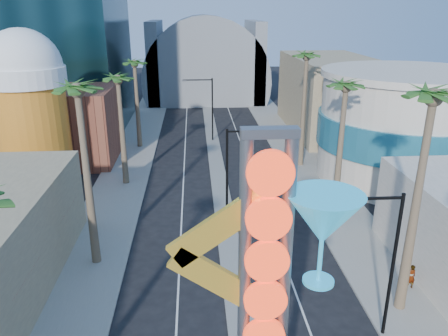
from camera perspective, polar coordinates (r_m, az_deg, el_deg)
The scene contains 21 objects.
sidewalk_west at distance 47.98m, azimuth -12.40°, elevation 0.27°, with size 5.00×100.00×0.15m, color gray.
sidewalk_east at distance 48.88m, azimuth 10.20°, elevation 0.80°, with size 5.00×100.00×0.15m, color gray.
median at distance 50.32m, azimuth -1.18°, elevation 1.68°, with size 1.60×84.00×0.15m, color gray.
brick_filler_west at distance 51.05m, azimuth -19.54°, elevation 5.38°, with size 10.00×10.00×8.00m, color brown.
filler_east at distance 61.51m, azimuth 13.56°, elevation 9.27°, with size 10.00×20.00×10.00m, color #927E5E.
beer_mug at distance 43.11m, azimuth -24.08°, elevation 7.51°, with size 7.00×7.00×14.50m.
turquoise_building at distance 45.85m, azimuth 22.50°, elevation 5.04°, with size 16.60×16.60×10.60m.
canopy at distance 82.56m, azimuth -2.41°, elevation 11.95°, with size 22.00×16.00×22.00m.
neon_sign at distance 15.63m, azimuth 8.39°, elevation -13.67°, with size 6.53×2.60×12.55m.
streetlight_0 at distance 31.82m, azimuth 1.37°, elevation -0.28°, with size 3.79×0.25×8.00m.
streetlight_1 at distance 54.86m, azimuth -2.11°, elevation 8.42°, with size 3.79×0.25×8.00m.
streetlight_2 at distance 22.76m, azimuth 20.29°, elevation -10.52°, with size 3.45×0.25×8.00m.
palm_1 at distance 27.05m, azimuth -18.47°, elevation 8.15°, with size 2.40×2.40×12.70m.
palm_2 at distance 40.78m, azimuth -13.64°, elevation 10.40°, with size 2.40×2.40×11.20m.
palm_3 at distance 52.53m, azimuth -11.58°, elevation 12.61°, with size 2.40×2.40×11.20m.
palm_5 at distance 23.18m, azimuth 25.43°, elevation 6.51°, with size 2.40×2.40×13.20m.
palm_6 at distance 34.18m, azimuth 15.57°, elevation 9.22°, with size 2.40×2.40×11.70m.
palm_7 at distance 45.43m, azimuth 10.72°, elevation 13.26°, with size 2.40×2.40×12.70m.
red_pickup at distance 35.12m, azimuth 5.67°, elevation -5.61°, with size 2.59×5.63×1.56m, color #9D270C.
pedestrian_a at distance 29.02m, azimuth 23.22°, elevation -12.89°, with size 0.57×0.38×1.58m, color gray.
pedestrian_b at distance 38.84m, azimuth 15.33°, elevation -3.24°, with size 0.87×0.68×1.79m, color gray.
Camera 1 is at (-2.29, -9.70, 15.93)m, focal length 35.00 mm.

